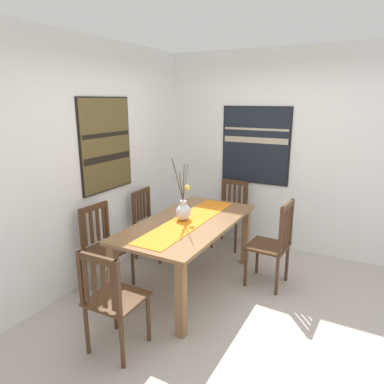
# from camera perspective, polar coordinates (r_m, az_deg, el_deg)

# --- Properties ---
(ground_plane) EXTENTS (6.40, 6.40, 0.03)m
(ground_plane) POSITION_cam_1_polar(r_m,az_deg,el_deg) (3.67, 8.11, -19.36)
(ground_plane) COLOR #B2A89E
(wall_back) EXTENTS (6.40, 0.12, 2.70)m
(wall_back) POSITION_cam_1_polar(r_m,az_deg,el_deg) (4.11, -16.31, 4.61)
(wall_back) COLOR white
(wall_back) RESTS_ON ground_plane
(wall_side) EXTENTS (0.12, 6.40, 2.70)m
(wall_side) POSITION_cam_1_polar(r_m,az_deg,el_deg) (4.88, 16.40, 6.16)
(wall_side) COLOR white
(wall_side) RESTS_ON ground_plane
(dining_table) EXTENTS (1.79, 0.91, 0.77)m
(dining_table) POSITION_cam_1_polar(r_m,az_deg,el_deg) (3.82, -0.57, -6.37)
(dining_table) COLOR #8E6642
(dining_table) RESTS_ON ground_plane
(table_runner) EXTENTS (1.64, 0.36, 0.01)m
(table_runner) POSITION_cam_1_polar(r_m,az_deg,el_deg) (3.78, -0.58, -4.73)
(table_runner) COLOR orange
(table_runner) RESTS_ON dining_table
(centerpiece_vase) EXTENTS (0.30, 0.22, 0.69)m
(centerpiece_vase) POSITION_cam_1_polar(r_m,az_deg,el_deg) (3.76, -1.44, -3.02)
(centerpiece_vase) COLOR silver
(centerpiece_vase) RESTS_ON dining_table
(chair_0) EXTENTS (0.42, 0.42, 0.93)m
(chair_0) POSITION_cam_1_polar(r_m,az_deg,el_deg) (4.99, 6.36, -3.22)
(chair_0) COLOR #4C301C
(chair_0) RESTS_ON ground_plane
(chair_1) EXTENTS (0.44, 0.44, 0.90)m
(chair_1) POSITION_cam_1_polar(r_m,az_deg,el_deg) (4.64, -6.86, -4.75)
(chair_1) COLOR #4C301C
(chair_1) RESTS_ON ground_plane
(chair_2) EXTENTS (0.44, 0.44, 0.99)m
(chair_2) POSITION_cam_1_polar(r_m,az_deg,el_deg) (3.98, 13.26, -8.07)
(chair_2) COLOR #4C301C
(chair_2) RESTS_ON ground_plane
(chair_3) EXTENTS (0.45, 0.45, 0.94)m
(chair_3) POSITION_cam_1_polar(r_m,az_deg,el_deg) (3.98, -14.19, -8.48)
(chair_3) COLOR #4C301C
(chair_3) RESTS_ON ground_plane
(chair_4) EXTENTS (0.43, 0.43, 0.92)m
(chair_4) POSITION_cam_1_polar(r_m,az_deg,el_deg) (3.00, -12.98, -16.72)
(chair_4) COLOR #4C301C
(chair_4) RESTS_ON ground_plane
(painting_on_back_wall) EXTENTS (0.83, 0.05, 1.08)m
(painting_on_back_wall) POSITION_cam_1_polar(r_m,az_deg,el_deg) (4.18, -13.94, 7.52)
(painting_on_back_wall) COLOR black
(painting_on_side_wall) EXTENTS (0.05, 0.97, 1.06)m
(painting_on_side_wall) POSITION_cam_1_polar(r_m,az_deg,el_deg) (4.94, 10.36, 7.53)
(painting_on_side_wall) COLOR black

